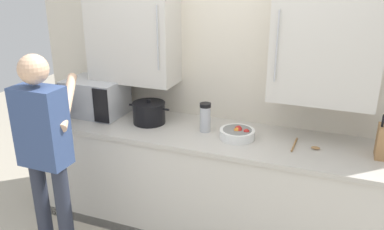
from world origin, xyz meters
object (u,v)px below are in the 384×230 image
thermos_flask (205,117)px  fruit_bowl (237,133)px  microwave_oven (93,97)px  wooden_spoon (305,146)px  person_figure (45,147)px  stock_pot (149,113)px

thermos_flask → fruit_bowl: bearing=-8.5°
microwave_oven → fruit_bowl: 1.36m
thermos_flask → wooden_spoon: bearing=-1.6°
fruit_bowl → thermos_flask: thermos_flask is taller
microwave_oven → person_figure: 0.87m
fruit_bowl → stock_pot: size_ratio=0.73×
person_figure → stock_pot: bearing=65.1°
person_figure → microwave_oven: bearing=102.2°
stock_pot → person_figure: person_figure is taller
wooden_spoon → thermos_flask: thermos_flask is taller
microwave_oven → stock_pot: size_ratio=1.96×
stock_pot → thermos_flask: (0.50, -0.00, 0.03)m
thermos_flask → person_figure: size_ratio=0.15×
wooden_spoon → thermos_flask: bearing=178.4°
stock_pot → person_figure: 0.92m
microwave_oven → stock_pot: (0.57, -0.02, -0.07)m
fruit_bowl → person_figure: person_figure is taller
microwave_oven → wooden_spoon: size_ratio=2.98×
stock_pot → wooden_spoon: bearing=-1.1°
stock_pot → thermos_flask: bearing=-0.2°
fruit_bowl → stock_pot: stock_pot is taller
microwave_oven → thermos_flask: (1.07, -0.02, -0.04)m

